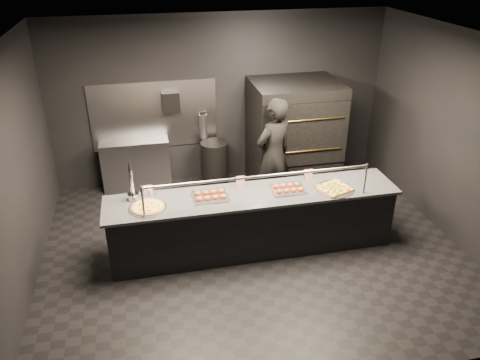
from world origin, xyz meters
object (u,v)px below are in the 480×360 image
(pizza_oven, at_px, (293,134))
(square_pizza, at_px, (334,188))
(service_counter, at_px, (253,222))
(towel_dispenser, at_px, (171,102))
(fire_extinguisher, at_px, (203,126))
(slider_tray_a, at_px, (210,196))
(prep_shelf, at_px, (136,165))
(slider_tray_b, at_px, (288,189))
(beer_tap, at_px, (132,188))
(trash_bin, at_px, (215,164))
(worker, at_px, (274,155))
(round_pizza, at_px, (148,207))

(pizza_oven, height_order, square_pizza, pizza_oven)
(service_counter, xyz_separation_m, towel_dispenser, (-0.90, 2.39, 1.09))
(fire_extinguisher, xyz_separation_m, slider_tray_a, (-0.25, -2.37, -0.11))
(prep_shelf, height_order, fire_extinguisher, fire_extinguisher)
(square_pizza, bearing_deg, service_counter, 173.89)
(slider_tray_a, xyz_separation_m, slider_tray_b, (1.10, -0.03, -0.00))
(slider_tray_a, bearing_deg, slider_tray_b, -1.69)
(towel_dispenser, xyz_separation_m, slider_tray_b, (1.40, -2.39, -0.60))
(prep_shelf, height_order, slider_tray_b, slider_tray_b)
(pizza_oven, relative_size, beer_tap, 3.23)
(trash_bin, bearing_deg, slider_tray_b, -71.86)
(slider_tray_b, xyz_separation_m, trash_bin, (-0.70, 2.14, -0.53))
(service_counter, relative_size, worker, 2.14)
(towel_dispenser, bearing_deg, square_pizza, -50.86)
(round_pizza, height_order, slider_tray_b, slider_tray_b)
(pizza_oven, relative_size, worker, 1.00)
(slider_tray_b, height_order, trash_bin, slider_tray_b)
(service_counter, bearing_deg, worker, 61.41)
(fire_extinguisher, distance_m, slider_tray_b, 2.55)
(slider_tray_b, bearing_deg, towel_dispenser, 120.30)
(beer_tap, bearing_deg, slider_tray_a, -9.46)
(prep_shelf, xyz_separation_m, slider_tray_b, (2.10, -2.32, 0.50))
(fire_extinguisher, bearing_deg, towel_dispenser, -178.96)
(beer_tap, distance_m, slider_tray_a, 1.05)
(prep_shelf, relative_size, round_pizza, 2.39)
(round_pizza, relative_size, square_pizza, 0.94)
(fire_extinguisher, bearing_deg, beer_tap, -120.16)
(towel_dispenser, xyz_separation_m, square_pizza, (2.05, -2.51, -0.61))
(towel_dispenser, bearing_deg, prep_shelf, -174.29)
(towel_dispenser, height_order, round_pizza, towel_dispenser)
(beer_tap, height_order, slider_tray_b, beer_tap)
(service_counter, height_order, prep_shelf, service_counter)
(beer_tap, height_order, slider_tray_a, beer_tap)
(trash_bin, xyz_separation_m, worker, (0.80, -1.02, 0.54))
(prep_shelf, bearing_deg, round_pizza, -86.42)
(round_pizza, distance_m, square_pizza, 2.60)
(prep_shelf, height_order, round_pizza, round_pizza)
(service_counter, distance_m, towel_dispenser, 2.78)
(trash_bin, bearing_deg, fire_extinguisher, 119.09)
(fire_extinguisher, relative_size, round_pizza, 1.01)
(round_pizza, relative_size, slider_tray_a, 0.99)
(slider_tray_b, relative_size, square_pizza, 0.91)
(worker, bearing_deg, square_pizza, 87.35)
(trash_bin, height_order, worker, worker)
(prep_shelf, height_order, towel_dispenser, towel_dispenser)
(round_pizza, xyz_separation_m, slider_tray_a, (0.85, 0.11, 0.01))
(towel_dispenser, height_order, fire_extinguisher, towel_dispenser)
(fire_extinguisher, bearing_deg, trash_bin, -60.91)
(worker, bearing_deg, fire_extinguisher, -79.89)
(pizza_oven, distance_m, beer_tap, 3.30)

